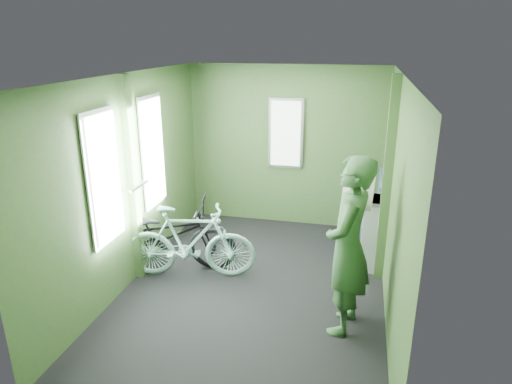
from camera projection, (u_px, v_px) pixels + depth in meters
room at (251, 162)px, 4.65m from camera, size 4.00×4.02×2.31m
bicycle_black at (169, 268)px, 5.52m from camera, size 1.75×0.90×0.96m
bicycle_mint at (191, 277)px, 5.30m from camera, size 1.58×0.80×0.95m
passenger at (348, 246)px, 4.13m from camera, size 0.51×0.73×1.70m
waste_box at (373, 234)px, 5.39m from camera, size 0.26×0.36×0.88m
bench_seat at (363, 224)px, 6.07m from camera, size 0.53×0.92×0.95m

